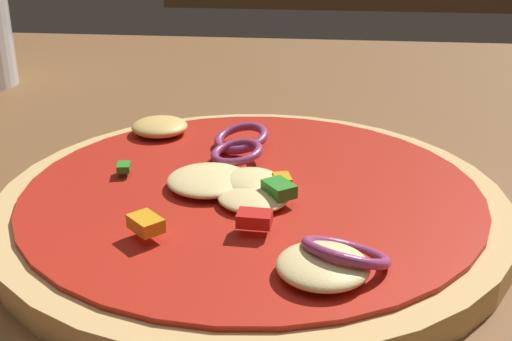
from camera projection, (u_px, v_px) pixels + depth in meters
name	position (u px, v px, depth m)	size (l,w,h in m)	color
dining_table	(340.00, 246.00, 0.39)	(1.25, 0.97, 0.03)	brown
pizza	(251.00, 201.00, 0.39)	(0.29, 0.29, 0.03)	tan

